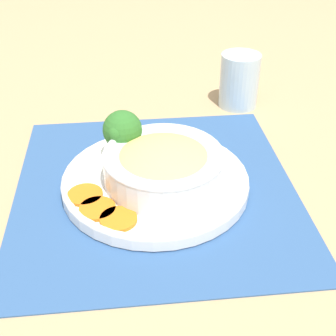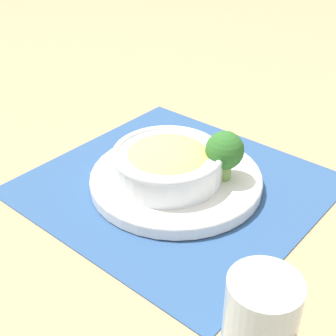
% 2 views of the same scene
% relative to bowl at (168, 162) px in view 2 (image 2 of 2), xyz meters
% --- Properties ---
extents(ground_plane, '(4.00, 4.00, 0.00)m').
position_rel_bowl_xyz_m(ground_plane, '(0.01, 0.01, -0.05)').
color(ground_plane, tan).
extents(placemat, '(0.48, 0.46, 0.00)m').
position_rel_bowl_xyz_m(placemat, '(0.01, 0.01, -0.05)').
color(placemat, '#2D5184').
rests_on(placemat, ground_plane).
extents(plate, '(0.28, 0.28, 0.02)m').
position_rel_bowl_xyz_m(plate, '(0.01, 0.01, -0.03)').
color(plate, white).
rests_on(plate, placemat).
extents(bowl, '(0.18, 0.18, 0.06)m').
position_rel_bowl_xyz_m(bowl, '(0.00, 0.00, 0.00)').
color(bowl, silver).
rests_on(bowl, plate).
extents(broccoli_floret, '(0.06, 0.06, 0.08)m').
position_rel_bowl_xyz_m(broccoli_floret, '(0.06, 0.06, 0.02)').
color(broccoli_floret, '#759E51').
rests_on(broccoli_floret, plate).
extents(carrot_slice_near, '(0.05, 0.05, 0.01)m').
position_rel_bowl_xyz_m(carrot_slice_near, '(-0.04, 0.11, -0.03)').
color(carrot_slice_near, orange).
rests_on(carrot_slice_near, plate).
extents(carrot_slice_middle, '(0.05, 0.05, 0.01)m').
position_rel_bowl_xyz_m(carrot_slice_middle, '(-0.07, 0.09, -0.03)').
color(carrot_slice_middle, orange).
rests_on(carrot_slice_middle, plate).
extents(carrot_slice_far, '(0.05, 0.05, 0.01)m').
position_rel_bowl_xyz_m(carrot_slice_far, '(-0.09, 0.06, -0.03)').
color(carrot_slice_far, orange).
rests_on(carrot_slice_far, plate).
extents(water_glass, '(0.08, 0.08, 0.10)m').
position_rel_bowl_xyz_m(water_glass, '(0.29, -0.15, -0.00)').
color(water_glass, silver).
rests_on(water_glass, ground_plane).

